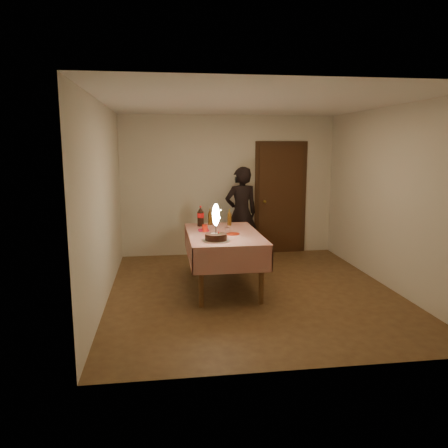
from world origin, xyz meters
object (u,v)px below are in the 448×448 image
Objects in this scene: red_plate at (232,234)px; photographer at (241,213)px; amber_bottle_left at (210,217)px; red_cup at (205,228)px; dining_table at (224,240)px; amber_bottle_right at (229,218)px; birthday_cake at (216,232)px; cola_bottle at (201,216)px; clear_cup at (227,230)px.

photographer reaches higher than red_plate.
photographer reaches higher than amber_bottle_left.
red_cup is 1.69m from photographer.
dining_table is 0.75m from amber_bottle_left.
dining_table is 0.66m from amber_bottle_right.
photographer is (0.72, 2.12, -0.09)m from birthday_cake.
amber_bottle_left is (0.05, 1.19, 0.00)m from birthday_cake.
red_plate is (0.28, 0.39, -0.11)m from birthday_cake.
amber_bottle_left is at bearing 159.24° from amber_bottle_right.
birthday_cake is at bearing -125.70° from red_plate.
photographer is at bearing 51.56° from cola_bottle.
amber_bottle_right reaches higher than red_cup.
red_plate is 0.13× the size of photographer.
cola_bottle is 1.25× the size of amber_bottle_right.
cola_bottle is (-0.02, 0.45, 0.10)m from red_cup.
amber_bottle_left is at bearing 35.30° from cola_bottle.
birthday_cake is 0.64m from red_cup.
cola_bottle is 0.20m from amber_bottle_left.
birthday_cake is 1.91× the size of amber_bottle_left.
amber_bottle_left is at bearing 102.36° from clear_cup.
amber_bottle_right is (0.18, 0.60, 0.23)m from dining_table.
clear_cup is 0.05× the size of photographer.
amber_bottle_left is at bearing 87.47° from birthday_cake.
clear_cup is at bearing 63.64° from birthday_cake.
birthday_cake is at bearing -82.55° from red_cup.
birthday_cake is 2.21× the size of red_plate.
birthday_cake reaches higher than amber_bottle_left.
photographer is at bearing 71.24° from birthday_cake.
amber_bottle_left reaches higher than dining_table.
dining_table is 0.70m from cola_bottle.
amber_bottle_right is (0.29, -0.11, 0.00)m from amber_bottle_left.
red_cup is at bearing -118.36° from photographer.
red_cup is 0.31× the size of cola_bottle.
photographer is (0.67, 0.93, -0.09)m from amber_bottle_left.
photographer reaches higher than amber_bottle_right.
amber_bottle_left reaches higher than red_cup.
amber_bottle_left is (-0.17, 0.75, 0.07)m from clear_cup.
birthday_cake is 4.87× the size of red_cup.
birthday_cake is at bearing -109.10° from dining_table.
red_cup reaches higher than red_plate.
amber_bottle_left is (-0.12, 0.71, 0.23)m from dining_table.
amber_bottle_left is 1.00× the size of amber_bottle_right.
amber_bottle_left is (0.16, 0.11, -0.03)m from cola_bottle.
amber_bottle_right reaches higher than clear_cup.
red_plate is 0.09m from clear_cup.
photographer is (0.38, 1.04, -0.09)m from amber_bottle_right.
dining_table is 0.56m from birthday_cake.
dining_table is 0.19m from red_plate.
amber_bottle_right is (0.07, 0.70, 0.11)m from red_plate.
amber_bottle_left is at bearing 105.53° from red_plate.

